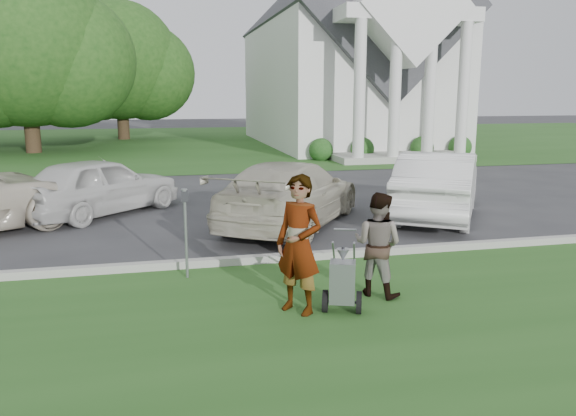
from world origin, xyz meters
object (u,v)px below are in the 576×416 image
object	(u,v)px
tree_left	(25,50)
car_b	(99,186)
person_left	(299,246)
parking_meter_near	(185,223)
church	(345,41)
striping_cart	(342,283)
car_d	(438,185)
car_c	(290,193)
person_right	(378,245)
tree_back	(120,66)

from	to	relation	value
tree_left	car_b	distance (m)	17.72
person_left	parking_meter_near	world-z (taller)	person_left
church	striping_cart	xyz separation A→B (m)	(-8.27, -25.07, -5.51)
tree_left	car_d	world-z (taller)	tree_left
church	tree_left	bearing A→B (deg)	-176.21
car_b	striping_cart	bearing A→B (deg)	162.39
striping_cart	parking_meter_near	xyz separation A→B (m)	(-2.02, 1.96, 0.51)
parking_meter_near	car_c	size ratio (longest dim) A/B	0.29
car_b	person_right	bearing A→B (deg)	168.48
church	parking_meter_near	world-z (taller)	church
church	parking_meter_near	xyz separation A→B (m)	(-10.29, -23.11, -5.00)
striping_cart	car_b	bearing A→B (deg)	137.77
church	car_c	world-z (taller)	church
striping_cart	person_right	distance (m)	0.96
person_left	car_d	distance (m)	7.12
striping_cart	car_d	size ratio (longest dim) A/B	0.24
striping_cart	car_d	world-z (taller)	car_d
tree_back	person_right	bearing A→B (deg)	-80.14
parking_meter_near	car_b	size ratio (longest dim) A/B	0.35
tree_left	parking_meter_near	distance (m)	23.36
parking_meter_near	church	bearing A→B (deg)	65.99
tree_left	car_d	xyz separation A→B (m)	(12.96, -18.54, -4.31)
person_left	car_d	size ratio (longest dim) A/B	0.39
church	car_c	size ratio (longest dim) A/B	4.70
car_c	parking_meter_near	bearing A→B (deg)	86.90
person_right	parking_meter_near	bearing A→B (deg)	17.33
car_b	car_c	xyz separation A→B (m)	(4.39, -2.16, 0.01)
church	person_right	size ratio (longest dim) A/B	15.45
tree_back	person_left	bearing A→B (deg)	-82.55
striping_cart	car_d	distance (m)	6.86
tree_back	car_c	world-z (taller)	tree_back
tree_back	car_b	xyz separation A→B (m)	(0.83, -24.48, -3.99)
person_left	parking_meter_near	distance (m)	2.32
car_d	car_b	bearing A→B (deg)	18.09
tree_back	car_b	distance (m)	24.82
parking_meter_near	car_c	bearing A→B (deg)	53.17
tree_left	car_d	size ratio (longest dim) A/B	2.18
tree_left	striping_cart	distance (m)	25.92
tree_left	car_c	xyz separation A→B (m)	(9.23, -18.64, -4.37)
tree_left	car_c	distance (m)	21.25
tree_back	car_c	xyz separation A→B (m)	(5.22, -26.64, -3.98)
car_c	striping_cart	bearing A→B (deg)	118.54
church	tree_back	size ratio (longest dim) A/B	2.51
car_b	tree_left	bearing A→B (deg)	-28.88
tree_left	striping_cart	xyz separation A→B (m)	(8.74, -23.94, -4.68)
parking_meter_near	person_right	bearing A→B (deg)	-27.47
church	striping_cart	distance (m)	26.97
person_left	person_right	distance (m)	1.37
tree_back	parking_meter_near	distance (m)	30.34
striping_cart	parking_meter_near	bearing A→B (deg)	156.02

